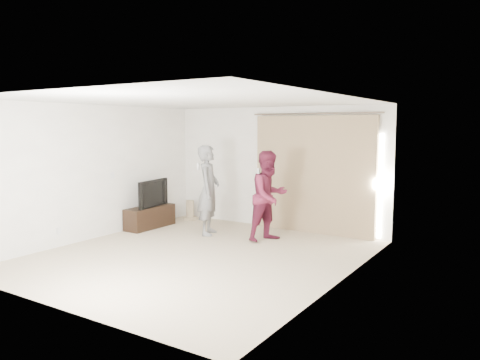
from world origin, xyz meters
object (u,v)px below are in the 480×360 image
object	(u,v)px
tv_console	(150,217)
person_woman	(269,196)
person_man	(209,190)
tv	(149,193)

from	to	relation	value
tv_console	person_woman	world-z (taller)	person_woman
tv_console	person_man	bearing A→B (deg)	6.80
person_man	tv_console	bearing A→B (deg)	-173.20
tv	person_woman	xyz separation A→B (m)	(2.74, 0.37, 0.11)
person_man	person_woman	distance (m)	1.30
tv_console	person_man	xyz separation A→B (m)	(1.46, 0.17, 0.67)
tv	person_man	size ratio (longest dim) A/B	0.56
tv_console	person_man	size ratio (longest dim) A/B	0.66
tv_console	person_woman	size ratio (longest dim) A/B	0.69
person_man	person_woman	world-z (taller)	person_man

